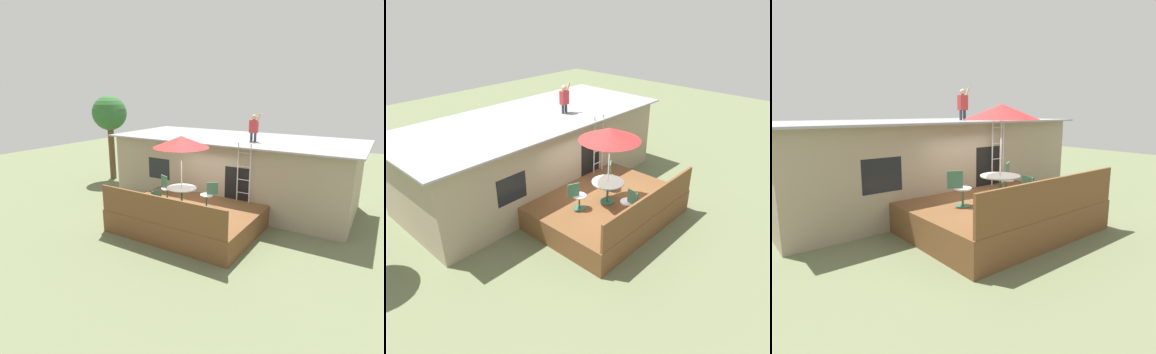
# 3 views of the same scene
# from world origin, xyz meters

# --- Properties ---
(ground_plane) EXTENTS (40.00, 40.00, 0.00)m
(ground_plane) POSITION_xyz_m (0.00, 0.00, 0.00)
(ground_plane) COLOR #66704C
(house) EXTENTS (10.50, 4.50, 2.86)m
(house) POSITION_xyz_m (-0.00, 3.60, 1.43)
(house) COLOR gray
(house) RESTS_ON ground
(deck) EXTENTS (4.81, 3.71, 0.80)m
(deck) POSITION_xyz_m (0.00, 0.00, 0.40)
(deck) COLOR brown
(deck) RESTS_ON ground
(deck_railing) EXTENTS (4.71, 0.08, 0.90)m
(deck_railing) POSITION_xyz_m (0.00, -1.81, 1.25)
(deck_railing) COLOR brown
(deck_railing) RESTS_ON deck
(patio_table) EXTENTS (1.04, 1.04, 0.74)m
(patio_table) POSITION_xyz_m (-0.17, -0.24, 1.39)
(patio_table) COLOR #33664C
(patio_table) RESTS_ON deck
(patio_umbrella) EXTENTS (1.90, 1.90, 2.54)m
(patio_umbrella) POSITION_xyz_m (-0.17, -0.24, 3.15)
(patio_umbrella) COLOR silver
(patio_umbrella) RESTS_ON deck
(step_ladder) EXTENTS (0.52, 0.04, 2.20)m
(step_ladder) POSITION_xyz_m (1.40, 1.48, 1.90)
(step_ladder) COLOR silver
(step_ladder) RESTS_ON deck
(person_figure) EXTENTS (0.47, 0.20, 1.11)m
(person_figure) POSITION_xyz_m (1.14, 2.96, 3.46)
(person_figure) COLOR #33384C
(person_figure) RESTS_ON house
(patio_chair_left) EXTENTS (0.60, 0.44, 0.92)m
(patio_chair_left) POSITION_xyz_m (-1.15, 0.18, 1.26)
(patio_chair_left) COLOR #33664C
(patio_chair_left) RESTS_ON deck
(patio_chair_right) EXTENTS (0.56, 0.46, 0.92)m
(patio_chair_right) POSITION_xyz_m (0.61, 0.28, 1.26)
(patio_chair_right) COLOR #33664C
(patio_chair_right) RESTS_ON deck
(patio_chair_near) EXTENTS (0.44, 0.62, 0.92)m
(patio_chair_near) POSITION_xyz_m (-0.37, -1.24, 1.26)
(patio_chair_near) COLOR #33664C
(patio_chair_near) RESTS_ON deck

